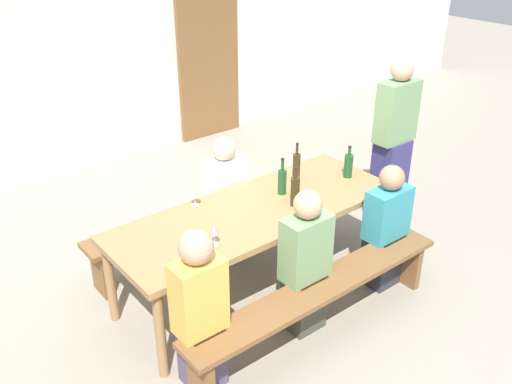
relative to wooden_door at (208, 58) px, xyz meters
The scene contains 17 objects.
ground_plane 3.68m from the wooden_door, 118.48° to the right, with size 24.00×24.00×0.00m, color gray.
back_wall 1.78m from the wooden_door, behind, with size 14.00×0.20×3.20m, color silver.
wooden_door is the anchor object (origin of this frame).
tasting_table 3.55m from the wooden_door, 118.48° to the right, with size 2.35×0.86×0.75m.
bench_near 4.24m from the wooden_door, 113.70° to the right, with size 2.25×0.30×0.45m.
bench_far 2.99m from the wooden_door, 125.37° to the right, with size 2.25×0.30×0.45m.
wine_bottle_0 3.53m from the wooden_door, 113.43° to the right, with size 0.07×0.07×0.32m.
wine_bottle_1 3.32m from the wooden_door, 114.06° to the right, with size 0.07×0.07×0.31m.
wine_bottle_2 3.23m from the wooden_door, 102.60° to the right, with size 0.07×0.07×0.29m.
wine_bottle_3 3.09m from the wooden_door, 110.41° to the right, with size 0.06×0.06×0.33m.
wine_glass_0 3.42m from the wooden_door, 126.19° to the right, with size 0.08×0.08×0.17m.
wine_glass_1 3.99m from the wooden_door, 123.83° to the right, with size 0.07×0.07×0.17m.
seated_guest_near_0 4.53m from the wooden_door, 125.20° to the right, with size 0.33×0.24×1.18m.
seated_guest_near_1 4.09m from the wooden_door, 114.71° to the right, with size 0.36×0.24×1.15m.
seated_guest_near_2 3.81m from the wooden_door, 102.31° to the right, with size 0.37×0.24×1.08m.
seated_guest_far_0 3.01m from the wooden_door, 121.78° to the right, with size 0.35×0.24×1.13m.
standing_host 3.04m from the wooden_door, 89.38° to the right, with size 0.41×0.24×1.65m.
Camera 1 is at (-2.38, -2.99, 2.88)m, focal length 39.62 mm.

